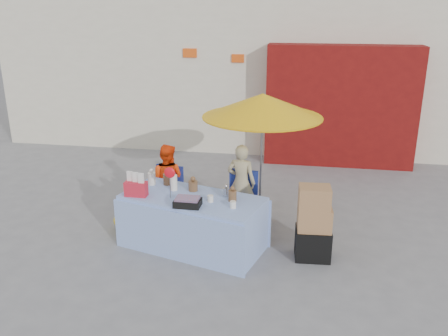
% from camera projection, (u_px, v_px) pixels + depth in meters
% --- Properties ---
extents(ground, '(80.00, 80.00, 0.00)m').
position_uv_depth(ground, '(200.00, 243.00, 7.13)').
color(ground, slate).
rests_on(ground, ground).
extents(backdrop, '(14.00, 8.00, 7.80)m').
position_uv_depth(backdrop, '(276.00, 15.00, 13.03)').
color(backdrop, silver).
rests_on(backdrop, ground).
extents(market_table, '(2.25, 1.49, 1.25)m').
position_uv_depth(market_table, '(192.00, 221.00, 6.89)').
color(market_table, '#9BBDF8').
rests_on(market_table, ground).
extents(chair_left, '(0.54, 0.53, 0.85)m').
position_uv_depth(chair_left, '(166.00, 203.00, 7.91)').
color(chair_left, navy).
rests_on(chair_left, ground).
extents(chair_right, '(0.54, 0.53, 0.85)m').
position_uv_depth(chair_right, '(240.00, 208.00, 7.71)').
color(chair_right, navy).
rests_on(chair_right, ground).
extents(vendor_orange, '(0.66, 0.55, 1.23)m').
position_uv_depth(vendor_orange, '(167.00, 180.00, 7.92)').
color(vendor_orange, '#FF420D').
rests_on(vendor_orange, ground).
extents(vendor_beige, '(0.51, 0.37, 1.29)m').
position_uv_depth(vendor_beige, '(241.00, 183.00, 7.71)').
color(vendor_beige, '#BDB186').
rests_on(vendor_beige, ground).
extents(umbrella, '(1.90, 1.90, 2.09)m').
position_uv_depth(umbrella, '(262.00, 106.00, 7.39)').
color(umbrella, gray).
rests_on(umbrella, ground).
extents(box_stack, '(0.51, 0.43, 1.08)m').
position_uv_depth(box_stack, '(314.00, 226.00, 6.55)').
color(box_stack, black).
rests_on(box_stack, ground).
extents(tarp_bundle, '(0.85, 0.75, 0.32)m').
position_uv_depth(tarp_bundle, '(136.00, 220.00, 7.49)').
color(tarp_bundle, yellow).
rests_on(tarp_bundle, ground).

